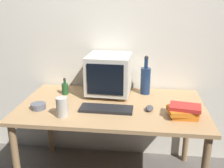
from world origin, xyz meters
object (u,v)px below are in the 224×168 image
book_stack (184,111)px  metal_canister (62,107)px  computer_mouse (149,108)px  bottle_tall (145,80)px  cd_spindle (38,106)px  keyboard (106,109)px  crt_monitor (109,74)px  bottle_short (65,88)px

book_stack → metal_canister: size_ratio=1.70×
computer_mouse → metal_canister: size_ratio=0.67×
bottle_tall → cd_spindle: size_ratio=3.00×
keyboard → cd_spindle: bearing=-175.2°
crt_monitor → metal_canister: size_ratio=2.70×
cd_spindle → bottle_tall: bearing=28.0°
keyboard → bottle_short: bearing=144.9°
bottle_tall → cd_spindle: (-0.85, -0.45, -0.11)m
crt_monitor → book_stack: size_ratio=1.59×
book_stack → computer_mouse: bearing=160.8°
crt_monitor → cd_spindle: (-0.52, -0.40, -0.17)m
keyboard → bottle_short: (-0.43, 0.31, 0.05)m
bottle_tall → bottle_short: (-0.73, -0.10, -0.08)m
crt_monitor → keyboard: size_ratio=0.97×
cd_spindle → metal_canister: metal_canister is taller
bottle_short → book_stack: size_ratio=0.61×
bottle_short → cd_spindle: bottle_short is taller
bottle_short → book_stack: (1.02, -0.36, -0.01)m
crt_monitor → bottle_short: (-0.40, -0.05, -0.14)m
metal_canister → book_stack: bearing=6.1°
book_stack → cd_spindle: size_ratio=2.13×
crt_monitor → cd_spindle: crt_monitor is taller
keyboard → computer_mouse: 0.34m
keyboard → bottle_tall: bottle_tall is taller
bottle_tall → bottle_short: bearing=-171.9°
computer_mouse → book_stack: (0.25, -0.09, 0.03)m
bottle_tall → bottle_short: size_ratio=2.30×
book_stack → bottle_short: bearing=160.4°
crt_monitor → keyboard: (0.02, -0.36, -0.18)m
crt_monitor → computer_mouse: crt_monitor is taller
computer_mouse → cd_spindle: cd_spindle is taller
computer_mouse → bottle_short: 0.82m
keyboard → metal_canister: 0.35m
crt_monitor → bottle_tall: size_ratio=1.12×
bottle_tall → metal_canister: 0.84m
bottle_tall → crt_monitor: bearing=-170.6°
bottle_short → cd_spindle: bearing=-108.9°
computer_mouse → cd_spindle: (-0.89, -0.07, 0.00)m
computer_mouse → bottle_tall: (-0.03, 0.38, 0.12)m
crt_monitor → cd_spindle: size_ratio=3.38×
cd_spindle → bottle_short: bearing=71.1°
keyboard → book_stack: bearing=-3.6°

